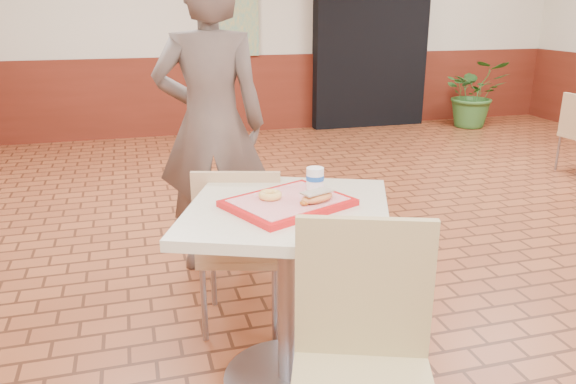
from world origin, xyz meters
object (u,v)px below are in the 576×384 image
object	(u,v)px
ring_donut	(270,195)
main_table	(288,268)
potted_plant	(474,93)
chair_main_back	(240,241)
customer	(211,125)
paper_cup	(315,178)
long_john_donut	(317,197)
chair_main_front	(363,358)
serving_tray	(288,203)

from	to	relation	value
ring_donut	main_table	bearing A→B (deg)	-24.30
potted_plant	chair_main_back	bearing A→B (deg)	-134.21
customer	paper_cup	xyz separation A→B (m)	(0.27, -1.22, -0.00)
main_table	paper_cup	distance (m)	0.39
long_john_donut	potted_plant	distance (m)	6.19
chair_main_back	potted_plant	bearing A→B (deg)	-118.39
chair_main_front	chair_main_back	bearing A→B (deg)	119.37
main_table	long_john_donut	size ratio (longest dim) A/B	5.14
customer	ring_donut	size ratio (longest dim) A/B	19.16
chair_main_front	potted_plant	bearing A→B (deg)	74.07
main_table	serving_tray	world-z (taller)	serving_tray
paper_cup	customer	bearing A→B (deg)	102.31
serving_tray	long_john_donut	xyz separation A→B (m)	(0.10, -0.06, 0.04)
customer	paper_cup	distance (m)	1.25
chair_main_back	paper_cup	size ratio (longest dim) A/B	9.44
chair_main_back	paper_cup	distance (m)	0.64
serving_tray	main_table	bearing A→B (deg)	0.00
main_table	serving_tray	distance (m)	0.29
main_table	chair_main_back	xyz separation A→B (m)	(-0.11, 0.49, -0.07)
customer	serving_tray	size ratio (longest dim) A/B	4.04
chair_main_back	serving_tray	bearing A→B (deg)	118.94
main_table	customer	distance (m)	1.36
customer	paper_cup	world-z (taller)	customer
serving_tray	long_john_donut	world-z (taller)	long_john_donut
potted_plant	ring_donut	bearing A→B (deg)	-130.94
chair_main_front	long_john_donut	distance (m)	0.68
long_john_donut	chair_main_back	bearing A→B (deg)	111.08
main_table	ring_donut	distance (m)	0.33
chair_main_front	chair_main_back	xyz separation A→B (m)	(-0.18, 1.14, -0.05)
main_table	paper_cup	size ratio (longest dim) A/B	8.94
customer	serving_tray	bearing A→B (deg)	103.76
long_john_donut	serving_tray	bearing A→B (deg)	146.99
serving_tray	potted_plant	xyz separation A→B (m)	(4.00, 4.72, -0.40)
chair_main_front	chair_main_back	size ratio (longest dim) A/B	1.10
serving_tray	customer	bearing A→B (deg)	95.22
long_john_donut	paper_cup	distance (m)	0.17
main_table	long_john_donut	xyz separation A→B (m)	(0.10, -0.06, 0.33)
main_table	potted_plant	xyz separation A→B (m)	(4.00, 4.72, -0.11)
long_john_donut	paper_cup	world-z (taller)	paper_cup
main_table	chair_main_back	distance (m)	0.51
chair_main_back	main_table	bearing A→B (deg)	118.94
chair_main_front	potted_plant	distance (m)	6.66
customer	ring_donut	distance (m)	1.28
chair_main_front	serving_tray	world-z (taller)	chair_main_front
long_john_donut	customer	bearing A→B (deg)	99.06
chair_main_front	serving_tray	distance (m)	0.72
chair_main_back	customer	xyz separation A→B (m)	(-0.01, 0.82, 0.43)
main_table	long_john_donut	bearing A→B (deg)	-33.01
ring_donut	paper_cup	xyz separation A→B (m)	(0.21, 0.06, 0.03)
main_table	paper_cup	world-z (taller)	paper_cup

